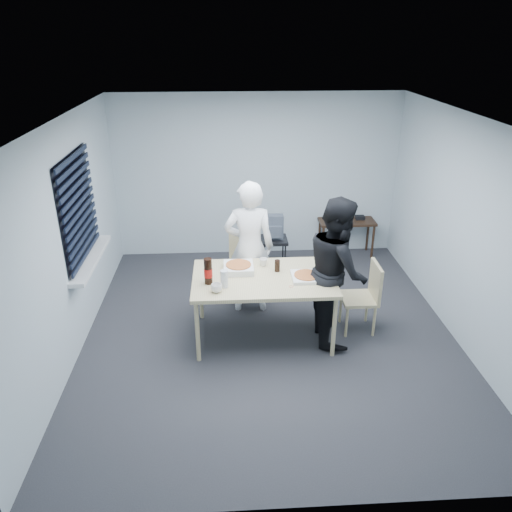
{
  "coord_description": "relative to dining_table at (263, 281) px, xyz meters",
  "views": [
    {
      "loc": [
        -0.49,
        -5.23,
        3.45
      ],
      "look_at": [
        -0.16,
        0.1,
        1.01
      ],
      "focal_mm": 35.0,
      "sensor_mm": 36.0,
      "label": 1
    }
  ],
  "objects": [
    {
      "name": "mug_a",
      "position": [
        -0.54,
        -0.33,
        0.11
      ],
      "size": [
        0.17,
        0.17,
        0.1
      ],
      "primitive_type": "imported",
      "rotation": [
        0.0,
        0.0,
        0.52
      ],
      "color": "white",
      "rests_on": "dining_table"
    },
    {
      "name": "person_white",
      "position": [
        -0.13,
        0.68,
        0.14
      ],
      "size": [
        0.65,
        0.42,
        1.77
      ],
      "primitive_type": "imported",
      "rotation": [
        0.0,
        0.0,
        3.14
      ],
      "color": "white",
      "rests_on": "ground"
    },
    {
      "name": "side_table",
      "position": [
        1.54,
        2.33,
        -0.22
      ],
      "size": [
        0.9,
        0.4,
        0.6
      ],
      "color": "#372215",
      "rests_on": "ground"
    },
    {
      "name": "rubber_band",
      "position": [
        0.29,
        -0.26,
        0.06
      ],
      "size": [
        0.05,
        0.05,
        0.0
      ],
      "primitive_type": "torus",
      "rotation": [
        0.0,
        0.0,
        -0.02
      ],
      "color": "red",
      "rests_on": "dining_table"
    },
    {
      "name": "pizza_box_b",
      "position": [
        0.5,
        -0.07,
        0.08
      ],
      "size": [
        0.35,
        0.35,
        0.05
      ],
      "rotation": [
        0.0,
        0.0,
        0.11
      ],
      "color": "white",
      "rests_on": "dining_table"
    },
    {
      "name": "pizza_box_a",
      "position": [
        -0.29,
        0.18,
        0.1
      ],
      "size": [
        0.35,
        0.35,
        0.09
      ],
      "rotation": [
        0.0,
        0.0,
        -0.14
      ],
      "color": "white",
      "rests_on": "dining_table"
    },
    {
      "name": "plastic_cups",
      "position": [
        -0.46,
        -0.22,
        0.16
      ],
      "size": [
        0.1,
        0.1,
        0.2
      ],
      "primitive_type": "cylinder",
      "rotation": [
        0.0,
        0.0,
        0.15
      ],
      "color": "silver",
      "rests_on": "dining_table"
    },
    {
      "name": "room",
      "position": [
        -2.11,
        0.45,
        0.69
      ],
      "size": [
        5.0,
        5.0,
        5.0
      ],
      "color": "#2C2C30",
      "rests_on": "ground"
    },
    {
      "name": "soda_bottle",
      "position": [
        -0.64,
        -0.12,
        0.21
      ],
      "size": [
        0.1,
        0.1,
        0.31
      ],
      "rotation": [
        0.0,
        0.0,
        -0.14
      ],
      "color": "black",
      "rests_on": "dining_table"
    },
    {
      "name": "black_box",
      "position": [
        1.76,
        2.38,
        -0.11
      ],
      "size": [
        0.16,
        0.13,
        0.06
      ],
      "primitive_type": "cube",
      "rotation": [
        0.0,
        0.0,
        0.23
      ],
      "color": "black",
      "rests_on": "side_table"
    },
    {
      "name": "mug_b",
      "position": [
        0.02,
        0.3,
        0.1
      ],
      "size": [
        0.1,
        0.1,
        0.09
      ],
      "primitive_type": "imported",
      "color": "white",
      "rests_on": "dining_table"
    },
    {
      "name": "dining_table",
      "position": [
        0.0,
        0.0,
        0.0
      ],
      "size": [
        1.66,
        1.05,
        0.81
      ],
      "color": "beige",
      "rests_on": "ground"
    },
    {
      "name": "chair_far",
      "position": [
        -0.18,
        1.09,
        -0.23
      ],
      "size": [
        0.42,
        0.42,
        0.89
      ],
      "color": "beige",
      "rests_on": "ground"
    },
    {
      "name": "cola_glass",
      "position": [
        0.17,
        0.14,
        0.13
      ],
      "size": [
        0.08,
        0.08,
        0.14
      ],
      "primitive_type": "cylinder",
      "rotation": [
        0.0,
        0.0,
        0.38
      ],
      "color": "black",
      "rests_on": "dining_table"
    },
    {
      "name": "backpack",
      "position": [
        0.29,
        1.75,
        -0.01
      ],
      "size": [
        0.27,
        0.2,
        0.38
      ],
      "rotation": [
        0.0,
        0.0,
        -0.25
      ],
      "color": "#555A63",
      "rests_on": "stool"
    },
    {
      "name": "chair_right",
      "position": [
        1.26,
        0.08,
        -0.23
      ],
      "size": [
        0.42,
        0.42,
        0.89
      ],
      "color": "beige",
      "rests_on": "ground"
    },
    {
      "name": "papers",
      "position": [
        1.39,
        2.33,
        -0.14
      ],
      "size": [
        0.26,
        0.35,
        0.01
      ],
      "primitive_type": "cube",
      "rotation": [
        0.0,
        0.0,
        -0.06
      ],
      "color": "white",
      "rests_on": "side_table"
    },
    {
      "name": "person_black",
      "position": [
        0.86,
        -0.04,
        0.14
      ],
      "size": [
        0.47,
        0.86,
        1.77
      ],
      "primitive_type": "imported",
      "rotation": [
        0.0,
        0.0,
        1.57
      ],
      "color": "black",
      "rests_on": "ground"
    },
    {
      "name": "stool",
      "position": [
        0.29,
        1.76,
        -0.3
      ],
      "size": [
        0.4,
        0.4,
        0.55
      ],
      "color": "black",
      "rests_on": "ground"
    }
  ]
}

